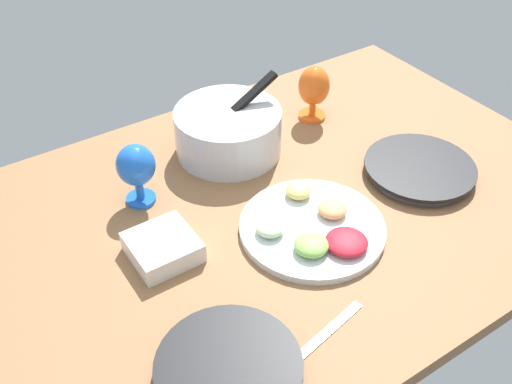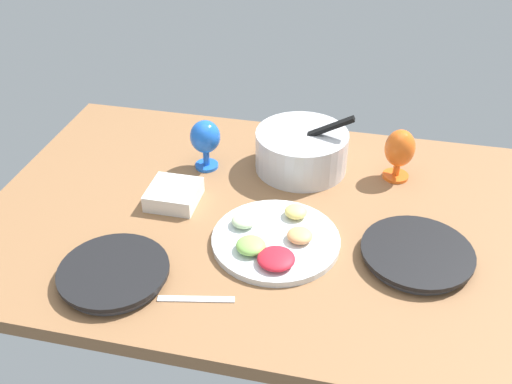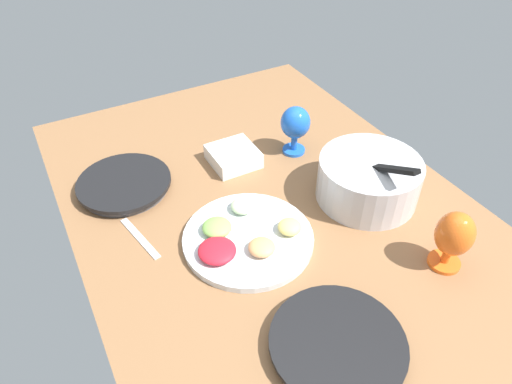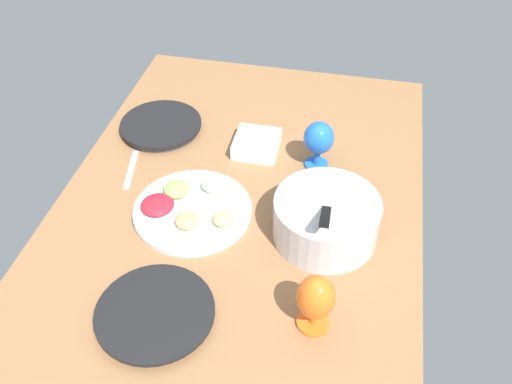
{
  "view_description": "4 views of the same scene",
  "coord_description": "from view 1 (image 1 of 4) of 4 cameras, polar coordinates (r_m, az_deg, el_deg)",
  "views": [
    {
      "loc": [
        -61.84,
        -87.41,
        93.87
      ],
      "look_at": [
        -3.1,
        1.52,
        5.4
      ],
      "focal_mm": 41.73,
      "sensor_mm": 36.0,
      "label": 1
    },
    {
      "loc": [
        24.42,
        -127.86,
        99.4
      ],
      "look_at": [
        -4.85,
        2.19,
        5.4
      ],
      "focal_mm": 41.33,
      "sensor_mm": 36.0,
      "label": 2
    },
    {
      "loc": [
        77.01,
        -49.45,
        86.65
      ],
      "look_at": [
        -6.93,
        -3.71,
        5.4
      ],
      "focal_mm": 32.58,
      "sensor_mm": 36.0,
      "label": 3
    },
    {
      "loc": [
        110.82,
        29.63,
        112.9
      ],
      "look_at": [
        -3.09,
        5.16,
        5.4
      ],
      "focal_mm": 39.67,
      "sensor_mm": 36.0,
      "label": 4
    }
  ],
  "objects": [
    {
      "name": "fruit_platter",
      "position": [
        1.36,
        5.53,
        -3.4
      ],
      "size": [
        33.45,
        33.45,
        4.82
      ],
      "color": "silver",
      "rests_on": "ground_plane"
    },
    {
      "name": "mixing_bowl",
      "position": [
        1.57,
        -2.67,
        5.98
      ],
      "size": [
        29.25,
        28.15,
        19.26
      ],
      "color": "silver",
      "rests_on": "ground_plane"
    },
    {
      "name": "square_bowl_white",
      "position": [
        1.3,
        -8.85,
        -5.29
      ],
      "size": [
        13.88,
        13.88,
        4.81
      ],
      "color": "white",
      "rests_on": "ground_plane"
    },
    {
      "name": "dinner_plate_right",
      "position": [
        1.57,
        15.4,
        2.12
      ],
      "size": [
        28.27,
        28.27,
        2.95
      ],
      "color": "#4C4C51",
      "rests_on": "ground_plane"
    },
    {
      "name": "fork_by_left_plate",
      "position": [
        1.19,
        7.12,
        -12.91
      ],
      "size": [
        18.0,
        5.31,
        0.6
      ],
      "primitive_type": "cube",
      "rotation": [
        0.0,
        0.0,
        0.2
      ],
      "color": "silver",
      "rests_on": "ground_plane"
    },
    {
      "name": "hurricane_glass_blue",
      "position": [
        1.41,
        -11.42,
        2.32
      ],
      "size": [
        9.19,
        9.19,
        15.86
      ],
      "color": "blue",
      "rests_on": "ground_plane"
    },
    {
      "name": "dinner_plate_left",
      "position": [
        1.11,
        -2.64,
        -16.56
      ],
      "size": [
        26.87,
        26.87,
        3.14
      ],
      "color": "#4C4C51",
      "rests_on": "ground_plane"
    },
    {
      "name": "hurricane_glass_orange",
      "position": [
        1.71,
        5.58,
        9.89
      ],
      "size": [
        8.93,
        8.93,
        16.05
      ],
      "color": "orange",
      "rests_on": "ground_plane"
    },
    {
      "name": "ground_plane",
      "position": [
        1.44,
        1.37,
        -2.16
      ],
      "size": [
        160.0,
        104.0,
        4.0
      ],
      "primitive_type": "cube",
      "color": "#8C603D"
    }
  ]
}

